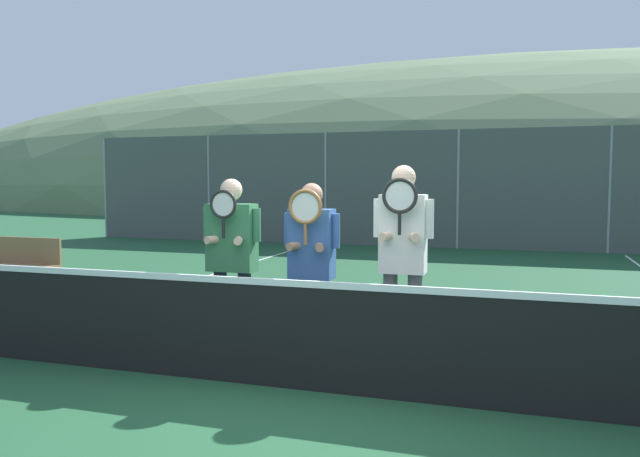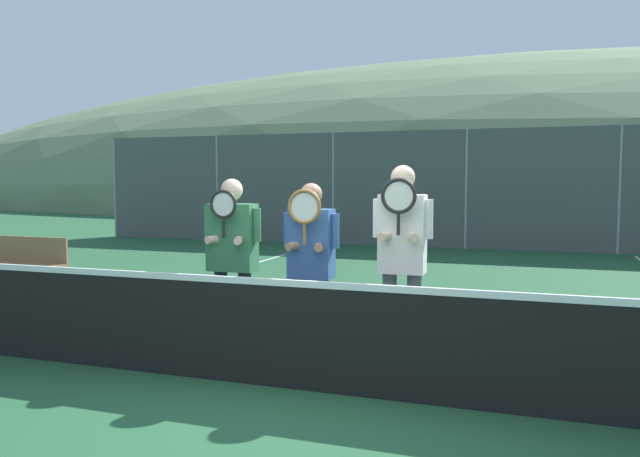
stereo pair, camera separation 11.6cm
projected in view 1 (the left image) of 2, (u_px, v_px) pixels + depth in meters
The scene contains 13 objects.
ground_plane at pixel (322, 392), 5.09m from camera, with size 120.00×120.00×0.00m, color #1E4C2D.
hill_distant at pixel (501, 201), 52.82m from camera, with size 111.27×61.82×21.64m.
clubhouse_building at pixel (507, 183), 22.89m from camera, with size 18.00×5.50×3.23m.
fence_back at pixel (458, 189), 15.81m from camera, with size 21.23×0.06×3.02m.
tennis_net at pixel (322, 335), 5.05m from camera, with size 10.37×0.09×1.01m.
court_line_left_sideline at pixel (133, 298), 9.11m from camera, with size 0.05×16.00×0.01m, color white.
player_leftmost at pixel (232, 251), 6.10m from camera, with size 0.61×0.34×1.74m.
player_center_left at pixel (311, 259), 5.76m from camera, with size 0.54×0.34×1.70m.
player_center_right at pixel (403, 250), 5.59m from camera, with size 0.54×0.34×1.86m.
car_far_left at pixel (242, 204), 20.99m from camera, with size 4.08×1.98×1.86m.
car_left_of_center at pixel (381, 208), 19.70m from camera, with size 4.61×1.99×1.70m.
car_center at pixel (545, 210), 18.22m from camera, with size 4.33×1.95×1.66m.
bench_courtside at pixel (9, 262), 9.64m from camera, with size 1.77×0.36×0.85m.
Camera 1 is at (1.51, -4.73, 1.72)m, focal length 35.00 mm.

